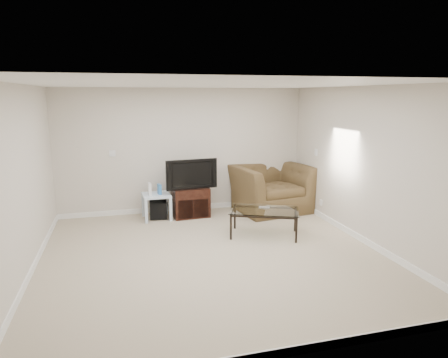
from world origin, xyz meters
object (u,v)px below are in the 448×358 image
object	(u,v)px
television	(190,173)
coffee_table	(264,223)
recliner	(271,180)
tv_stand	(190,202)
subwoofer	(158,210)
side_table	(157,206)

from	to	relation	value
television	coffee_table	size ratio (longest dim) A/B	0.82
recliner	tv_stand	bearing A→B (deg)	171.00
subwoofer	television	bearing A→B (deg)	-4.59
tv_stand	recliner	size ratio (longest dim) A/B	0.48
television	subwoofer	size ratio (longest dim) A/B	2.92
tv_stand	television	distance (m)	0.58
tv_stand	television	size ratio (longest dim) A/B	0.74
television	recliner	distance (m)	1.70
side_table	recliner	distance (m)	2.38
recliner	coffee_table	distance (m)	1.63
tv_stand	television	xyz separation A→B (m)	(0.00, -0.03, 0.58)
tv_stand	recliner	distance (m)	1.72
side_table	coffee_table	world-z (taller)	side_table
side_table	television	bearing A→B (deg)	-2.49
tv_stand	recliner	world-z (taller)	recliner
coffee_table	television	bearing A→B (deg)	125.84
subwoofer	coffee_table	distance (m)	2.20
side_table	coffee_table	distance (m)	2.20
side_table	subwoofer	xyz separation A→B (m)	(0.03, 0.02, -0.07)
television	subwoofer	distance (m)	0.94
side_table	recliner	bearing A→B (deg)	0.00
tv_stand	side_table	size ratio (longest dim) A/B	1.36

